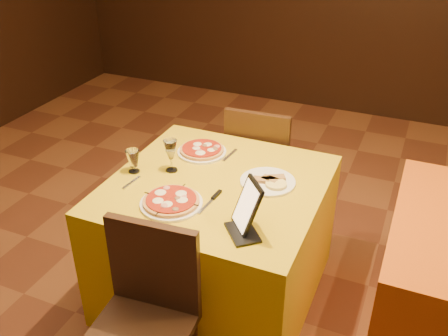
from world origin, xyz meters
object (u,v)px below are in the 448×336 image
at_px(pizza_near, 171,202).
at_px(pizza_far, 202,151).
at_px(tablet, 247,206).
at_px(wine_glass, 171,155).
at_px(water_glass, 133,161).
at_px(chair_main_near, 138,336).
at_px(chair_main_far, 264,164).
at_px(main_table, 217,239).

xyz_separation_m(pizza_near, pizza_far, (-0.09, 0.54, 0.00)).
bearing_deg(pizza_near, tablet, -4.21).
distance_m(pizza_near, wine_glass, 0.34).
bearing_deg(tablet, pizza_far, -179.64).
xyz_separation_m(water_glass, tablet, (0.75, -0.23, 0.06)).
bearing_deg(tablet, chair_main_near, -69.30).
height_order(chair_main_far, pizza_far, chair_main_far).
height_order(pizza_near, wine_glass, wine_glass).
relative_size(chair_main_far, pizza_far, 3.19).
distance_m(pizza_far, water_glass, 0.43).
relative_size(pizza_near, wine_glass, 1.63).
bearing_deg(chair_main_far, main_table, 87.68).
distance_m(main_table, water_glass, 0.64).
relative_size(pizza_near, tablet, 1.27).
relative_size(main_table, tablet, 4.51).
xyz_separation_m(pizza_near, wine_glass, (-0.16, 0.29, 0.08)).
bearing_deg(tablet, water_glass, -147.93).
xyz_separation_m(wine_glass, tablet, (0.56, -0.32, 0.03)).
bearing_deg(chair_main_far, chair_main_near, 87.68).
relative_size(chair_main_near, chair_main_far, 1.00).
xyz_separation_m(chair_main_far, pizza_near, (-0.12, -1.06, 0.31)).
xyz_separation_m(chair_main_near, pizza_near, (-0.12, 0.55, 0.31)).
distance_m(chair_main_near, water_glass, 0.96).
relative_size(wine_glass, tablet, 0.78).
bearing_deg(wine_glass, chair_main_near, -71.83).
xyz_separation_m(main_table, pizza_far, (-0.21, 0.27, 0.39)).
relative_size(chair_main_near, tablet, 3.73).
relative_size(pizza_far, wine_glass, 1.50).
height_order(main_table, wine_glass, wine_glass).
distance_m(chair_main_near, tablet, 0.73).
bearing_deg(pizza_near, pizza_far, 99.68).
distance_m(chair_main_far, water_glass, 1.04).
xyz_separation_m(pizza_near, water_glass, (-0.34, 0.20, 0.05)).
xyz_separation_m(pizza_far, water_glass, (-0.25, -0.34, 0.05)).
distance_m(wine_glass, tablet, 0.65).
height_order(pizza_far, tablet, tablet).
relative_size(chair_main_near, pizza_far, 3.19).
height_order(pizza_near, pizza_far, same).
height_order(chair_main_near, pizza_near, chair_main_near).
distance_m(chair_main_far, wine_glass, 0.91).
height_order(pizza_far, water_glass, water_glass).
bearing_deg(wine_glass, main_table, -3.40).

